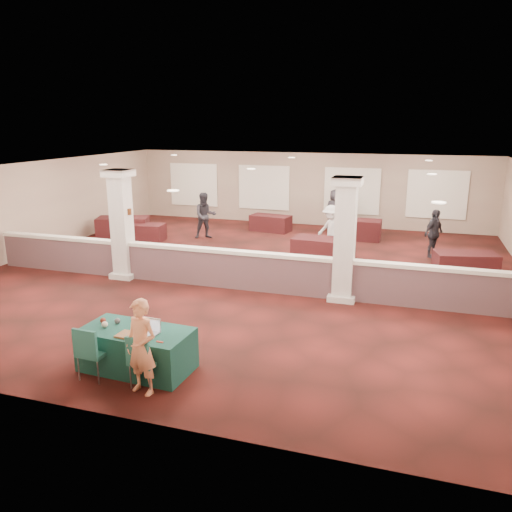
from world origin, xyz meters
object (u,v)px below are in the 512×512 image
(conf_chair_main, at_px, (143,358))
(far_table_back_left, at_px, (123,227))
(conf_chair_side, at_px, (91,349))
(far_table_front_right, at_px, (465,264))
(near_table, at_px, (137,349))
(far_table_front_left, at_px, (144,232))
(attendee_d, at_px, (335,210))
(attendee_c, at_px, (434,234))
(woman, at_px, (141,347))
(far_table_back_center, at_px, (271,223))
(attendee_a, at_px, (205,216))
(attendee_b, at_px, (331,230))
(far_table_back_right, at_px, (356,229))
(far_table_front_center, at_px, (323,250))

(conf_chair_main, bearing_deg, far_table_back_left, 131.30)
(conf_chair_side, height_order, far_table_front_right, conf_chair_side)
(conf_chair_main, bearing_deg, near_table, 136.78)
(conf_chair_main, bearing_deg, far_table_front_left, 127.56)
(conf_chair_side, xyz_separation_m, attendee_d, (2.13, 14.10, 0.29))
(far_table_back_left, distance_m, attendee_c, 11.85)
(woman, relative_size, far_table_back_left, 0.84)
(woman, bearing_deg, attendee_d, 97.79)
(far_table_front_left, height_order, far_table_back_center, far_table_back_center)
(woman, height_order, attendee_a, attendee_a)
(woman, distance_m, attendee_c, 11.95)
(attendee_b, bearing_deg, far_table_front_right, 15.44)
(woman, bearing_deg, attendee_b, 93.39)
(far_table_back_center, bearing_deg, far_table_back_left, -151.59)
(near_table, relative_size, far_table_front_right, 1.16)
(attendee_a, bearing_deg, attendee_d, 0.40)
(far_table_back_right, bearing_deg, far_table_front_right, -46.90)
(conf_chair_side, distance_m, far_table_back_left, 11.82)
(conf_chair_main, relative_size, far_table_back_left, 0.50)
(attendee_a, height_order, attendee_b, attendee_a)
(woman, distance_m, far_table_back_right, 13.06)
(conf_chair_side, bearing_deg, far_table_front_center, 76.56)
(attendee_d, bearing_deg, attendee_b, 111.11)
(far_table_front_center, relative_size, attendee_b, 1.13)
(attendee_a, bearing_deg, far_table_back_right, -15.92)
(far_table_back_center, bearing_deg, attendee_d, 19.28)
(conf_chair_main, relative_size, conf_chair_side, 0.98)
(far_table_front_left, bearing_deg, far_table_back_right, 19.41)
(near_table, height_order, attendee_b, attendee_b)
(woman, xyz_separation_m, attendee_d, (1.03, 14.20, 0.04))
(woman, relative_size, far_table_back_right, 0.87)
(woman, relative_size, attendee_b, 0.96)
(near_table, relative_size, conf_chair_side, 2.03)
(far_table_back_left, height_order, attendee_a, attendee_a)
(conf_chair_side, bearing_deg, attendee_d, 83.74)
(conf_chair_main, xyz_separation_m, attendee_d, (1.08, 14.09, 0.30))
(near_table, height_order, woman, woman)
(conf_chair_main, distance_m, conf_chair_side, 1.05)
(far_table_back_center, relative_size, attendee_c, 1.01)
(conf_chair_main, relative_size, woman, 0.59)
(woman, distance_m, far_table_back_center, 13.40)
(near_table, bearing_deg, far_table_back_center, 97.76)
(far_table_front_left, relative_size, far_table_back_right, 0.84)
(conf_chair_side, distance_m, attendee_c, 12.35)
(near_table, xyz_separation_m, far_table_back_left, (-6.37, 9.70, 0.01))
(attendee_d, bearing_deg, conf_chair_side, 95.37)
(far_table_back_right, xyz_separation_m, attendee_c, (2.84, -2.00, 0.44))
(far_table_front_left, distance_m, attendee_d, 7.99)
(far_table_front_left, distance_m, far_table_back_center, 5.33)
(conf_chair_main, distance_m, far_table_back_center, 13.28)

